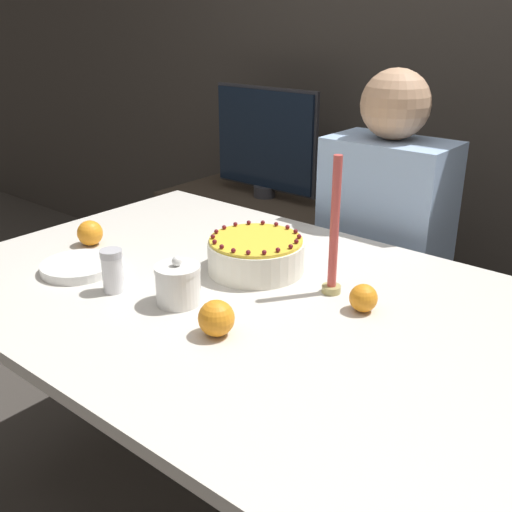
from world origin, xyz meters
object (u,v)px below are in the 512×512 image
Objects in this scene: tv_monitor at (265,141)px; cake at (256,255)px; candle at (334,238)px; person_man_blue_shirt at (380,280)px; sugar_bowl at (178,284)px; sugar_shaker at (113,271)px.

cake is at bearing -52.28° from tv_monitor.
cake is at bearing -176.42° from candle.
candle is 0.27× the size of person_man_blue_shirt.
sugar_bowl reaches higher than cake.
person_man_blue_shirt reaches higher than cake.
candle reaches higher than cake.
person_man_blue_shirt is (0.08, 0.86, -0.27)m from sugar_bowl.
person_man_blue_shirt reaches higher than sugar_bowl.
tv_monitor is (-0.74, 0.95, 0.05)m from cake.
person_man_blue_shirt is at bearing 84.64° from sugar_bowl.
sugar_shaker is 0.54m from candle.
cake is 0.26m from sugar_bowl.
sugar_bowl is 0.91m from person_man_blue_shirt.
cake is 1.21m from tv_monitor.
person_man_blue_shirt is (-0.16, 0.58, -0.36)m from candle.
cake is 0.75× the size of candle.
tv_monitor is (-0.80, 0.36, 0.32)m from person_man_blue_shirt.
tv_monitor reaches higher than cake.
sugar_shaker is at bearing -66.67° from tv_monitor.
tv_monitor is at bearing 127.72° from cake.
sugar_bowl is at bearing 18.51° from sugar_shaker.
cake is 0.25m from candle.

